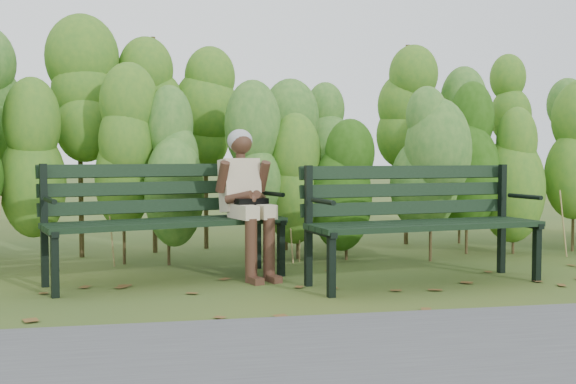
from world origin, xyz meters
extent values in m
plane|color=#344F21|center=(0.00, 0.00, 0.00)|extent=(80.00, 80.00, 0.00)
cube|color=#474749|center=(0.00, -2.20, 0.01)|extent=(60.00, 2.50, 0.01)
cylinder|color=#47381E|center=(-2.14, 1.30, 0.40)|extent=(0.03, 0.03, 0.80)
ellipsoid|color=#397021|center=(-2.14, 1.30, 1.04)|extent=(0.64, 0.64, 1.44)
cylinder|color=#47381E|center=(-1.53, 1.30, 0.40)|extent=(0.03, 0.03, 0.80)
ellipsoid|color=#397021|center=(-1.53, 1.30, 1.04)|extent=(0.64, 0.64, 1.44)
cylinder|color=#47381E|center=(-0.92, 1.30, 0.40)|extent=(0.03, 0.03, 0.80)
ellipsoid|color=#397021|center=(-0.92, 1.30, 1.04)|extent=(0.64, 0.64, 1.44)
cylinder|color=#47381E|center=(-0.31, 1.30, 0.40)|extent=(0.03, 0.03, 0.80)
ellipsoid|color=#397021|center=(-0.31, 1.30, 1.04)|extent=(0.64, 0.64, 1.44)
cylinder|color=#47381E|center=(0.31, 1.30, 0.40)|extent=(0.03, 0.03, 0.80)
ellipsoid|color=#397021|center=(0.31, 1.30, 1.04)|extent=(0.64, 0.64, 1.44)
cylinder|color=#47381E|center=(0.92, 1.30, 0.40)|extent=(0.03, 0.03, 0.80)
ellipsoid|color=#397021|center=(0.92, 1.30, 1.04)|extent=(0.64, 0.64, 1.44)
cylinder|color=#47381E|center=(1.53, 1.30, 0.40)|extent=(0.03, 0.03, 0.80)
ellipsoid|color=#397021|center=(1.53, 1.30, 1.04)|extent=(0.64, 0.64, 1.44)
cylinder|color=#47381E|center=(2.14, 1.30, 0.40)|extent=(0.03, 0.03, 0.80)
ellipsoid|color=#397021|center=(2.14, 1.30, 1.04)|extent=(0.64, 0.64, 1.44)
cylinder|color=#47381E|center=(2.75, 1.30, 0.40)|extent=(0.03, 0.03, 0.80)
ellipsoid|color=#397021|center=(2.75, 1.30, 1.04)|extent=(0.64, 0.64, 1.44)
cylinder|color=#47381E|center=(-2.69, 2.30, 0.55)|extent=(0.04, 0.04, 1.10)
cylinder|color=#47381E|center=(-1.92, 2.30, 0.55)|extent=(0.04, 0.04, 1.10)
ellipsoid|color=#214D0E|center=(-1.92, 2.30, 1.43)|extent=(0.70, 0.70, 1.98)
cylinder|color=#47381E|center=(-1.15, 2.30, 0.55)|extent=(0.04, 0.04, 1.10)
ellipsoid|color=#214D0E|center=(-1.15, 2.30, 1.43)|extent=(0.70, 0.70, 1.98)
cylinder|color=#47381E|center=(-0.38, 2.30, 0.55)|extent=(0.04, 0.04, 1.10)
ellipsoid|color=#214D0E|center=(-0.38, 2.30, 1.43)|extent=(0.70, 0.70, 1.98)
cylinder|color=#47381E|center=(0.38, 2.30, 0.55)|extent=(0.04, 0.04, 1.10)
ellipsoid|color=#214D0E|center=(0.38, 2.30, 1.43)|extent=(0.70, 0.70, 1.98)
cylinder|color=#47381E|center=(1.15, 2.30, 0.55)|extent=(0.04, 0.04, 1.10)
ellipsoid|color=#214D0E|center=(1.15, 2.30, 1.43)|extent=(0.70, 0.70, 1.98)
cylinder|color=#47381E|center=(1.92, 2.30, 0.55)|extent=(0.04, 0.04, 1.10)
ellipsoid|color=#214D0E|center=(1.92, 2.30, 1.43)|extent=(0.70, 0.70, 1.98)
cylinder|color=#47381E|center=(2.69, 2.30, 0.55)|extent=(0.04, 0.04, 1.10)
ellipsoid|color=#214D0E|center=(2.69, 2.30, 1.43)|extent=(0.70, 0.70, 1.98)
cylinder|color=#47381E|center=(3.46, 2.30, 0.55)|extent=(0.04, 0.04, 1.10)
ellipsoid|color=#214D0E|center=(3.46, 2.30, 1.43)|extent=(0.70, 0.70, 1.98)
cube|color=brown|center=(-0.81, -1.18, 0.00)|extent=(0.11, 0.11, 0.01)
cube|color=brown|center=(-0.74, 0.08, 0.00)|extent=(0.07, 0.09, 0.01)
cube|color=brown|center=(-0.79, -0.04, 0.00)|extent=(0.11, 0.11, 0.01)
cube|color=brown|center=(-0.72, 0.03, 0.00)|extent=(0.11, 0.11, 0.01)
cube|color=brown|center=(1.05, -0.46, 0.00)|extent=(0.08, 0.09, 0.01)
cube|color=brown|center=(2.52, 0.86, 0.00)|extent=(0.10, 0.08, 0.01)
cube|color=brown|center=(0.66, 0.56, 0.00)|extent=(0.11, 0.10, 0.01)
cube|color=brown|center=(1.78, -0.49, 0.00)|extent=(0.10, 0.11, 0.01)
cube|color=brown|center=(-1.04, 0.28, 0.00)|extent=(0.09, 0.10, 0.01)
cube|color=brown|center=(2.20, 0.42, 0.00)|extent=(0.11, 0.11, 0.01)
cube|color=brown|center=(1.55, -0.49, 0.00)|extent=(0.11, 0.11, 0.01)
cube|color=brown|center=(-1.01, -1.03, 0.00)|extent=(0.10, 0.09, 0.01)
cube|color=brown|center=(-1.29, -0.42, 0.00)|extent=(0.10, 0.11, 0.01)
cube|color=brown|center=(1.84, -0.40, 0.00)|extent=(0.10, 0.11, 0.01)
cube|color=brown|center=(-1.90, 0.66, 0.00)|extent=(0.10, 0.11, 0.01)
cube|color=brown|center=(-2.13, 0.71, 0.00)|extent=(0.10, 0.11, 0.01)
cube|color=brown|center=(-0.40, 0.38, 0.00)|extent=(0.11, 0.10, 0.01)
cube|color=brown|center=(1.97, 0.36, 0.00)|extent=(0.11, 0.11, 0.01)
cube|color=brown|center=(1.06, 0.51, 0.00)|extent=(0.11, 0.10, 0.01)
cube|color=brown|center=(-0.06, 0.34, 0.00)|extent=(0.10, 0.11, 0.01)
cube|color=brown|center=(-0.41, 0.66, 0.00)|extent=(0.10, 0.11, 0.01)
cube|color=brown|center=(2.17, -0.41, 0.00)|extent=(0.10, 0.11, 0.01)
cube|color=brown|center=(0.20, 0.64, 0.00)|extent=(0.11, 0.10, 0.01)
cube|color=brown|center=(1.43, 0.47, 0.00)|extent=(0.10, 0.11, 0.01)
cube|color=brown|center=(-0.17, -0.64, 0.00)|extent=(0.11, 0.10, 0.01)
cube|color=brown|center=(-1.60, 0.07, 0.00)|extent=(0.11, 0.11, 0.01)
cube|color=brown|center=(-0.20, -1.11, 0.00)|extent=(0.09, 0.11, 0.01)
cube|color=brown|center=(0.87, -0.14, 0.00)|extent=(0.11, 0.09, 0.01)
cube|color=brown|center=(-1.21, -0.08, 0.00)|extent=(0.10, 0.08, 0.01)
cube|color=brown|center=(2.19, 0.49, 0.00)|extent=(0.08, 0.10, 0.01)
cube|color=brown|center=(0.39, -0.61, 0.00)|extent=(0.07, 0.09, 0.01)
cube|color=brown|center=(0.03, 0.74, 0.00)|extent=(0.07, 0.09, 0.01)
cube|color=brown|center=(1.38, -0.83, 0.00)|extent=(0.10, 0.11, 0.01)
cube|color=brown|center=(-2.08, -0.48, 0.00)|extent=(0.09, 0.11, 0.01)
cube|color=brown|center=(-0.48, 0.87, 0.00)|extent=(0.10, 0.11, 0.01)
cube|color=brown|center=(0.90, 0.62, 0.00)|extent=(0.11, 0.11, 0.01)
cube|color=black|center=(-0.92, 0.32, 0.49)|extent=(1.92, 0.71, 0.04)
cube|color=black|center=(-0.96, 0.45, 0.49)|extent=(1.92, 0.71, 0.04)
cube|color=black|center=(-1.00, 0.59, 0.49)|extent=(1.92, 0.71, 0.04)
cube|color=black|center=(-1.04, 0.72, 0.49)|extent=(1.92, 0.71, 0.04)
cube|color=black|center=(-1.08, 0.81, 0.62)|extent=(1.90, 0.66, 0.12)
cube|color=black|center=(-1.08, 0.83, 0.77)|extent=(1.90, 0.66, 0.12)
cube|color=black|center=(-1.09, 0.84, 0.92)|extent=(1.90, 0.66, 0.12)
cube|color=black|center=(-1.82, 0.03, 0.25)|extent=(0.07, 0.07, 0.49)
cube|color=black|center=(-1.96, 0.48, 0.49)|extent=(0.07, 0.07, 0.99)
cube|color=black|center=(-1.88, 0.23, 0.47)|extent=(0.22, 0.54, 0.04)
cylinder|color=black|center=(-1.87, 0.18, 0.71)|extent=(0.16, 0.40, 0.04)
cube|color=black|center=(-0.02, 0.60, 0.25)|extent=(0.07, 0.07, 0.49)
cube|color=black|center=(-0.16, 1.05, 0.49)|extent=(0.07, 0.07, 0.99)
cube|color=black|center=(-0.08, 0.81, 0.47)|extent=(0.22, 0.54, 0.04)
cylinder|color=black|center=(-0.07, 0.75, 0.71)|extent=(0.16, 0.40, 0.04)
cube|color=black|center=(1.11, -0.19, 0.49)|extent=(1.95, 0.42, 0.04)
cube|color=black|center=(1.09, -0.05, 0.49)|extent=(1.95, 0.42, 0.04)
cube|color=black|center=(1.07, 0.08, 0.49)|extent=(1.95, 0.42, 0.04)
cube|color=black|center=(1.05, 0.21, 0.49)|extent=(1.95, 0.42, 0.04)
cube|color=black|center=(1.03, 0.31, 0.61)|extent=(1.94, 0.36, 0.11)
cube|color=black|center=(1.03, 0.33, 0.76)|extent=(1.94, 0.36, 0.11)
cube|color=black|center=(1.03, 0.34, 0.91)|extent=(1.94, 0.36, 0.11)
cube|color=black|center=(0.19, -0.35, 0.24)|extent=(0.06, 0.06, 0.49)
cube|color=black|center=(0.12, 0.12, 0.49)|extent=(0.06, 0.06, 0.98)
cube|color=black|center=(0.16, -0.13, 0.47)|extent=(0.14, 0.54, 0.04)
cylinder|color=black|center=(0.17, -0.18, 0.70)|extent=(0.10, 0.41, 0.04)
cube|color=black|center=(2.04, -0.06, 0.24)|extent=(0.06, 0.06, 0.49)
cube|color=black|center=(1.96, 0.40, 0.49)|extent=(0.06, 0.06, 0.98)
cube|color=black|center=(2.00, 0.16, 0.47)|extent=(0.14, 0.54, 0.04)
cylinder|color=black|center=(2.01, 0.10, 0.70)|extent=(0.10, 0.41, 0.04)
cube|color=#CAB097|center=(-0.36, 0.51, 0.58)|extent=(0.24, 0.41, 0.12)
cube|color=#CAB097|center=(-0.20, 0.56, 0.58)|extent=(0.24, 0.41, 0.12)
cylinder|color=#44281B|center=(-0.31, 0.36, 0.27)|extent=(0.13, 0.13, 0.53)
cylinder|color=#44281B|center=(-0.15, 0.41, 0.27)|extent=(0.13, 0.13, 0.53)
cube|color=#44281B|center=(-0.29, 0.29, 0.03)|extent=(0.14, 0.20, 0.06)
cube|color=#44281B|center=(-0.13, 0.34, 0.03)|extent=(0.14, 0.20, 0.06)
cube|color=#CAB097|center=(-0.35, 0.78, 0.79)|extent=(0.39, 0.32, 0.48)
cylinder|color=#44281B|center=(-0.35, 0.76, 1.04)|extent=(0.08, 0.08, 0.09)
sphere|color=#44281B|center=(-0.34, 0.75, 1.16)|extent=(0.19, 0.19, 0.19)
ellipsoid|color=gray|center=(-0.35, 0.77, 1.19)|extent=(0.22, 0.21, 0.20)
cylinder|color=#44281B|center=(-0.52, 0.65, 0.87)|extent=(0.14, 0.21, 0.29)
cylinder|color=#44281B|center=(-0.14, 0.77, 0.87)|extent=(0.14, 0.21, 0.29)
cylinder|color=#44281B|center=(-0.39, 0.56, 0.70)|extent=(0.25, 0.20, 0.12)
cylinder|color=#44281B|center=(-0.20, 0.62, 0.70)|extent=(0.16, 0.26, 0.12)
sphere|color=#44281B|center=(-0.28, 0.54, 0.68)|extent=(0.10, 0.10, 0.10)
cube|color=black|center=(-0.28, 0.55, 0.61)|extent=(0.30, 0.19, 0.15)
camera|label=1|loc=(-1.05, -5.14, 1.04)|focal=42.00mm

